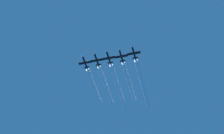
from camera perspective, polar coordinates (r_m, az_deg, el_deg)
The scene contains 10 objects.
jet_far_left at distance 294.74m, azimuth 2.76°, elevation 1.90°, with size 8.84×12.88×3.10m.
jet_inner_left at distance 296.13m, azimuth 1.14°, elevation 1.50°, with size 8.84×12.88×3.10m.
jet_center at distance 297.01m, azimuth -0.46°, elevation 1.29°, with size 8.84×12.88×3.10m.
jet_inner_right at distance 298.83m, azimuth -1.99°, elevation 1.00°, with size 8.84×12.88×3.10m.
jet_far_right at distance 300.56m, azimuth -3.49°, elevation 0.68°, with size 8.84×12.88×3.10m.
smoke_trail_far_left at distance 315.00m, azimuth 3.87°, elevation -2.06°, with size 2.69×47.88×2.69m.
smoke_trail_inner_left at distance 313.32m, azimuth 2.18°, elevation -1.88°, with size 2.69×39.23×2.69m.
smoke_trail_center at distance 316.93m, azimuth 0.83°, elevation -2.57°, with size 2.69×47.31×2.69m.
smoke_trail_inner_right at distance 315.17m, azimuth -0.83°, elevation -2.20°, with size 2.69×37.24×2.69m.
smoke_trail_far_right at distance 318.13m, azimuth -2.18°, elevation -2.72°, with size 2.69×41.04×2.69m.
Camera 1 is at (-49.21, 192.95, 2.45)m, focal length 72.07 mm.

